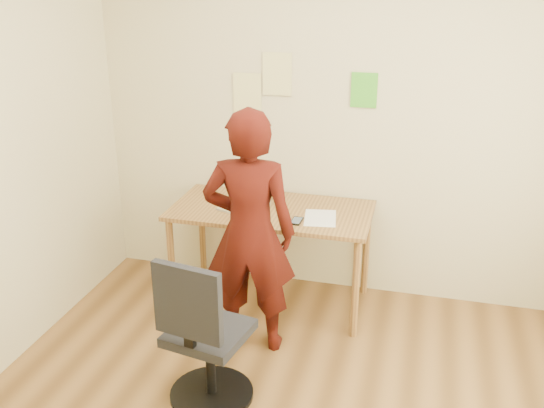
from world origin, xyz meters
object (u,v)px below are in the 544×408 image
(phone, at_px, (297,221))
(desk, at_px, (271,220))
(laptop, at_px, (247,201))
(person, at_px, (250,233))
(office_chair, at_px, (204,343))

(phone, bearing_deg, desk, 142.66)
(laptop, relative_size, phone, 2.84)
(phone, xyz_separation_m, person, (-0.22, -0.37, 0.05))
(desk, relative_size, phone, 10.34)
(desk, bearing_deg, phone, -39.41)
(desk, xyz_separation_m, office_chair, (-0.07, -1.19, -0.26))
(desk, bearing_deg, laptop, -169.31)
(desk, bearing_deg, office_chair, -93.39)
(office_chair, xyz_separation_m, person, (0.08, 0.64, 0.39))
(laptop, distance_m, person, 0.55)
(laptop, bearing_deg, phone, -0.19)
(office_chair, relative_size, person, 0.59)
(phone, height_order, office_chair, office_chair)
(desk, xyz_separation_m, person, (0.01, -0.55, 0.14))
(phone, relative_size, office_chair, 0.15)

